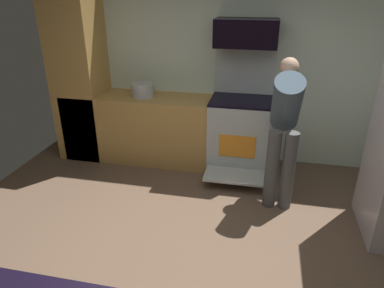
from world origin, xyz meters
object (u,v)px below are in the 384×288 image
object	(u,v)px
stock_pot	(143,90)
microwave	(246,33)
oven_range	(240,131)
person_cook	(284,124)

from	to	relation	value
stock_pot	microwave	bearing A→B (deg)	3.53
microwave	stock_pot	size ratio (longest dim) A/B	2.51
oven_range	person_cook	world-z (taller)	oven_range
person_cook	stock_pot	bearing A→B (deg)	158.57
person_cook	stock_pot	world-z (taller)	person_cook
microwave	person_cook	distance (m)	1.23
oven_range	stock_pot	world-z (taller)	oven_range
oven_range	microwave	xyz separation A→B (m)	(0.00, 0.09, 1.21)
microwave	person_cook	world-z (taller)	microwave
oven_range	stock_pot	distance (m)	1.38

